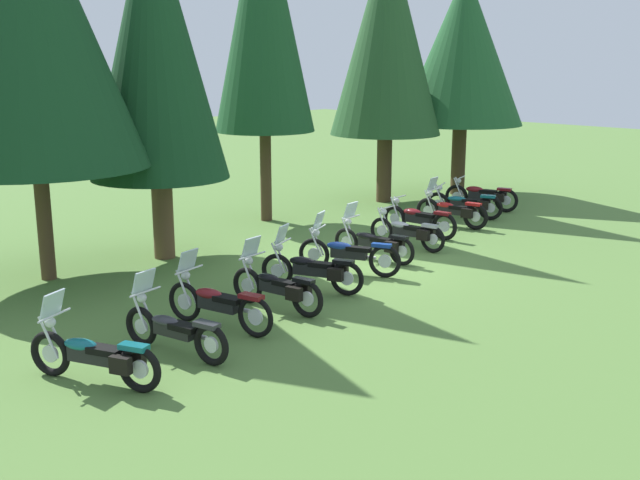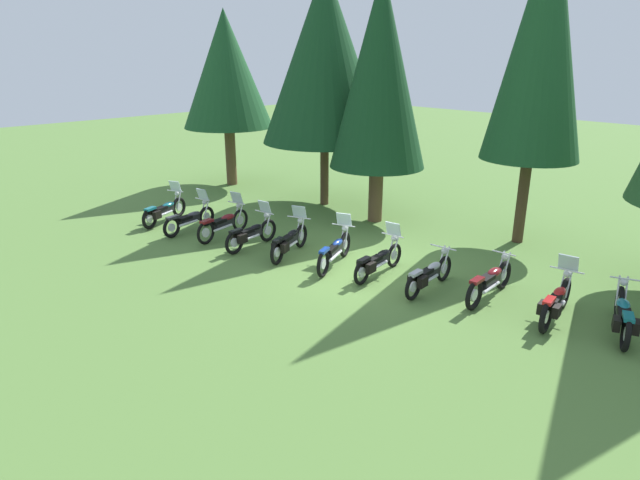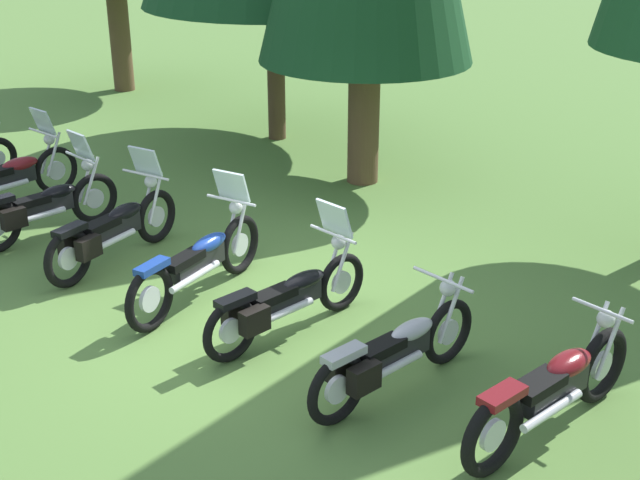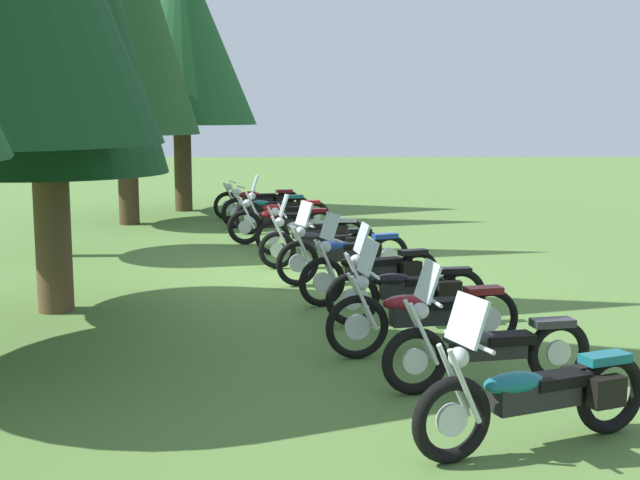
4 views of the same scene
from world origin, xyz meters
name	(u,v)px [view 2 (image 2 of 4)]	position (x,y,z in m)	size (l,w,h in m)	color
ground_plane	(358,271)	(0.00, 0.00, 0.00)	(80.00, 80.00, 0.00)	#547A38
motorcycle_0	(164,210)	(-7.82, -1.59, 0.46)	(1.11, 2.22, 1.37)	black
motorcycle_1	(190,219)	(-6.31, -1.46, 0.45)	(0.75, 2.24, 1.36)	black
motorcycle_2	(224,223)	(-5.02, -0.97, 0.49)	(0.82, 2.35, 1.39)	black
motorcycle_3	(251,233)	(-3.57, -0.98, 0.47)	(0.79, 2.21, 1.38)	black
motorcycle_4	(289,241)	(-2.22, -0.59, 0.48)	(1.10, 2.19, 1.38)	black
motorcycle_5	(335,250)	(-0.71, -0.18, 0.48)	(1.13, 2.29, 1.39)	black
motorcycle_6	(378,260)	(0.62, 0.13, 0.45)	(0.74, 2.28, 1.35)	black
motorcycle_7	(429,275)	(2.14, 0.30, 0.44)	(0.74, 2.25, 1.00)	black
motorcycle_8	(490,281)	(3.47, 0.99, 0.47)	(0.61, 2.38, 1.03)	black
motorcycle_9	(556,301)	(5.09, 1.01, 0.47)	(0.80, 2.27, 1.39)	black
motorcycle_10	(623,315)	(6.38, 1.43, 0.45)	(1.07, 2.23, 1.03)	black
pine_tree_0	(226,70)	(-11.07, 3.63, 5.03)	(3.91, 3.91, 7.52)	brown
pine_tree_1	(325,56)	(-5.66, 4.26, 5.61)	(4.72, 4.72, 8.74)	#4C3823
pine_tree_2	(380,72)	(-2.78, 3.99, 5.15)	(3.29, 3.29, 8.37)	brown
pine_tree_3	(542,39)	(1.91, 5.52, 6.13)	(2.92, 2.92, 9.63)	#42301E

